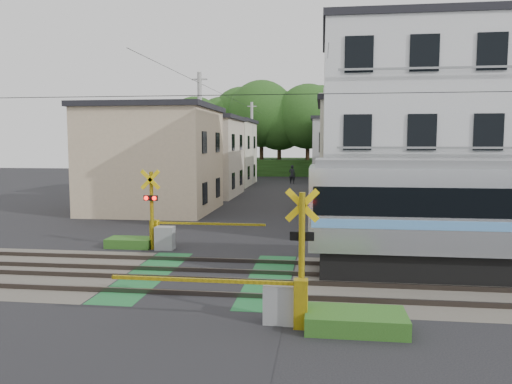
# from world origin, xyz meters

# --- Properties ---
(ground) EXTENTS (120.00, 120.00, 0.00)m
(ground) POSITION_xyz_m (0.00, 0.00, 0.00)
(ground) COLOR black
(track_bed) EXTENTS (120.00, 120.00, 0.14)m
(track_bed) POSITION_xyz_m (0.00, 0.00, 0.04)
(track_bed) COLOR #47423A
(track_bed) RESTS_ON ground
(crossing_signal_near) EXTENTS (4.74, 0.65, 3.09)m
(crossing_signal_near) POSITION_xyz_m (2.59, -3.65, 0.71)
(crossing_signal_near) COLOR yellow
(crossing_signal_near) RESTS_ON ground
(crossing_signal_far) EXTENTS (4.74, 0.65, 3.09)m
(crossing_signal_far) POSITION_xyz_m (-2.59, 3.65, 0.71)
(crossing_signal_far) COLOR yellow
(crossing_signal_far) RESTS_ON ground
(apartment_block) EXTENTS (10.20, 8.36, 9.30)m
(apartment_block) POSITION_xyz_m (8.50, 9.49, 4.66)
(apartment_block) COLOR silver
(apartment_block) RESTS_ON ground
(houses_row) EXTENTS (22.07, 31.35, 6.80)m
(houses_row) POSITION_xyz_m (0.25, 25.92, 3.24)
(houses_row) COLOR #CDB490
(houses_row) RESTS_ON ground
(tree_hill) EXTENTS (40.00, 13.21, 11.91)m
(tree_hill) POSITION_xyz_m (0.31, 48.08, 6.11)
(tree_hill) COLOR #244A18
(tree_hill) RESTS_ON ground
(catenary) EXTENTS (60.00, 5.04, 7.00)m
(catenary) POSITION_xyz_m (6.00, 0.03, 3.70)
(catenary) COLOR #2D2D33
(catenary) RESTS_ON ground
(utility_poles) EXTENTS (7.90, 42.00, 8.00)m
(utility_poles) POSITION_xyz_m (-1.05, 23.01, 4.08)
(utility_poles) COLOR #A5A5A0
(utility_poles) RESTS_ON ground
(pedestrian) EXTENTS (0.76, 0.58, 1.86)m
(pedestrian) POSITION_xyz_m (0.52, 34.99, 0.93)
(pedestrian) COLOR black
(pedestrian) RESTS_ON ground
(weed_patches) EXTENTS (10.25, 8.80, 0.40)m
(weed_patches) POSITION_xyz_m (1.76, -0.09, 0.18)
(weed_patches) COLOR #2D5E1E
(weed_patches) RESTS_ON ground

